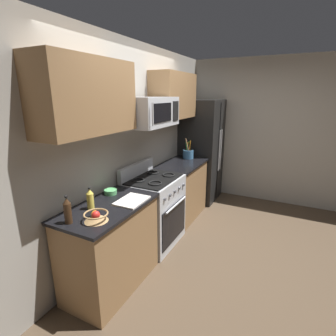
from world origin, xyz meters
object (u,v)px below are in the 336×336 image
at_px(range_oven, 154,210).
at_px(prep_bowl, 110,192).
at_px(refrigerator, 201,151).
at_px(cutting_board, 132,201).
at_px(fruit_basket, 96,216).
at_px(utensil_crock, 188,153).
at_px(microwave, 151,112).
at_px(bottle_soy, 68,211).
at_px(bottle_oil, 90,199).

bearing_deg(range_oven, prep_bowl, 165.18).
distance_m(refrigerator, cutting_board, 2.51).
bearing_deg(prep_bowl, refrigerator, -4.44).
bearing_deg(fruit_basket, range_oven, 5.47).
bearing_deg(utensil_crock, refrigerator, -4.56).
xyz_separation_m(microwave, bottle_soy, (-1.33, 0.04, -0.74)).
bearing_deg(bottle_oil, prep_bowl, 10.98).
xyz_separation_m(refrigerator, bottle_soy, (-3.13, 0.08, 0.09)).
distance_m(microwave, utensil_crock, 1.46).
bearing_deg(microwave, bottle_oil, 175.97).
bearing_deg(utensil_crock, bottle_oil, 178.21).
xyz_separation_m(cutting_board, bottle_oil, (-0.32, 0.25, 0.09)).
height_order(microwave, prep_bowl, microwave).
relative_size(range_oven, microwave, 1.41).
xyz_separation_m(microwave, prep_bowl, (-0.65, 0.15, -0.82)).
xyz_separation_m(fruit_basket, bottle_soy, (-0.13, 0.18, 0.07)).
height_order(refrigerator, utensil_crock, refrigerator).
relative_size(range_oven, fruit_basket, 5.15).
relative_size(bottle_oil, prep_bowl, 1.55).
xyz_separation_m(utensil_crock, fruit_basket, (-2.44, -0.14, -0.04)).
bearing_deg(bottle_soy, bottle_oil, 5.96).
xyz_separation_m(refrigerator, prep_bowl, (-2.44, 0.19, 0.00)).
height_order(refrigerator, microwave, microwave).
relative_size(fruit_basket, prep_bowl, 1.52).
height_order(utensil_crock, bottle_soy, utensil_crock).
height_order(microwave, fruit_basket, microwave).
distance_m(utensil_crock, fruit_basket, 2.44).
relative_size(cutting_board, bottle_oil, 1.59).
xyz_separation_m(cutting_board, prep_bowl, (0.06, 0.32, 0.02)).
xyz_separation_m(refrigerator, fruit_basket, (-2.99, -0.10, 0.02)).
height_order(refrigerator, bottle_oil, refrigerator).
relative_size(range_oven, utensil_crock, 3.17).
height_order(refrigerator, fruit_basket, refrigerator).
height_order(range_oven, microwave, microwave).
bearing_deg(prep_bowl, fruit_basket, -152.33).
relative_size(refrigerator, cutting_board, 5.45).
bearing_deg(refrigerator, cutting_board, -176.94).
relative_size(utensil_crock, bottle_soy, 1.39).
bearing_deg(fruit_basket, microwave, 6.66).
bearing_deg(bottle_soy, range_oven, -2.87).
bearing_deg(microwave, range_oven, -89.98).
xyz_separation_m(refrigerator, microwave, (-1.79, 0.04, 0.82)).
xyz_separation_m(cutting_board, bottle_soy, (-0.62, 0.22, 0.11)).
height_order(range_oven, cutting_board, range_oven).
bearing_deg(refrigerator, microwave, 178.65).
height_order(bottle_oil, prep_bowl, bottle_oil).
xyz_separation_m(range_oven, cutting_board, (-0.71, -0.15, 0.44)).
relative_size(microwave, fruit_basket, 3.66).
distance_m(refrigerator, prep_bowl, 2.45).
xyz_separation_m(range_oven, prep_bowl, (-0.65, 0.17, 0.46)).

